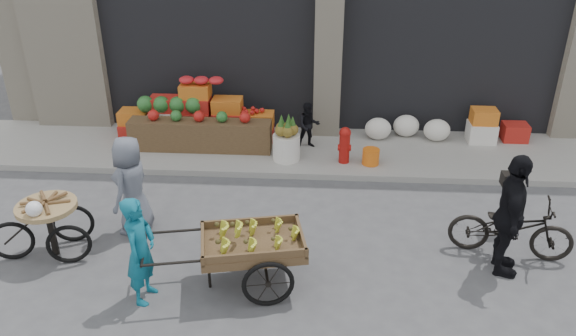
# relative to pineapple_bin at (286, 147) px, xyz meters

# --- Properties ---
(ground) EXTENTS (80.00, 80.00, 0.00)m
(ground) POSITION_rel_pineapple_bin_xyz_m (0.75, -3.60, -0.37)
(ground) COLOR #424244
(ground) RESTS_ON ground
(sidewalk) EXTENTS (18.00, 2.20, 0.12)m
(sidewalk) POSITION_rel_pineapple_bin_xyz_m (0.75, 0.50, -0.31)
(sidewalk) COLOR gray
(sidewalk) RESTS_ON ground
(fruit_display) EXTENTS (3.10, 1.12, 1.24)m
(fruit_display) POSITION_rel_pineapple_bin_xyz_m (-1.73, 0.78, 0.30)
(fruit_display) COLOR #AD1F18
(fruit_display) RESTS_ON sidewalk
(pineapple_bin) EXTENTS (0.52, 0.52, 0.50)m
(pineapple_bin) POSITION_rel_pineapple_bin_xyz_m (0.00, 0.00, 0.00)
(pineapple_bin) COLOR silver
(pineapple_bin) RESTS_ON sidewalk
(fire_hydrant) EXTENTS (0.22, 0.22, 0.71)m
(fire_hydrant) POSITION_rel_pineapple_bin_xyz_m (1.10, -0.05, 0.13)
(fire_hydrant) COLOR #A5140F
(fire_hydrant) RESTS_ON sidewalk
(orange_bucket) EXTENTS (0.32, 0.32, 0.30)m
(orange_bucket) POSITION_rel_pineapple_bin_xyz_m (1.60, -0.10, -0.10)
(orange_bucket) COLOR orange
(orange_bucket) RESTS_ON sidewalk
(right_bay_goods) EXTENTS (3.35, 0.60, 0.70)m
(right_bay_goods) POSITION_rel_pineapple_bin_xyz_m (3.36, 1.10, 0.04)
(right_bay_goods) COLOR silver
(right_bay_goods) RESTS_ON sidewalk
(seated_person) EXTENTS (0.51, 0.43, 0.93)m
(seated_person) POSITION_rel_pineapple_bin_xyz_m (0.40, 0.60, 0.21)
(seated_person) COLOR black
(seated_person) RESTS_ON sidewalk
(banana_cart) EXTENTS (2.41, 1.35, 0.95)m
(banana_cart) POSITION_rel_pineapple_bin_xyz_m (-0.25, -3.64, 0.32)
(banana_cart) COLOR brown
(banana_cart) RESTS_ON ground
(vendor_woman) EXTENTS (0.42, 0.58, 1.49)m
(vendor_woman) POSITION_rel_pineapple_bin_xyz_m (-1.57, -4.01, 0.37)
(vendor_woman) COLOR #0F6079
(vendor_woman) RESTS_ON ground
(tricycle_cart) EXTENTS (1.46, 1.05, 0.95)m
(tricycle_cart) POSITION_rel_pineapple_bin_xyz_m (-3.18, -3.14, 0.20)
(tricycle_cart) COLOR #9E7F51
(tricycle_cart) RESTS_ON ground
(vendor_grey) EXTENTS (0.66, 0.86, 1.58)m
(vendor_grey) POSITION_rel_pineapple_bin_xyz_m (-2.17, -2.44, 0.42)
(vendor_grey) COLOR slate
(vendor_grey) RESTS_ON ground
(bicycle) EXTENTS (1.80, 0.91, 0.90)m
(bicycle) POSITION_rel_pineapple_bin_xyz_m (3.41, -2.72, 0.08)
(bicycle) COLOR black
(bicycle) RESTS_ON ground
(cyclist) EXTENTS (0.62, 1.11, 1.78)m
(cyclist) POSITION_rel_pineapple_bin_xyz_m (3.21, -3.12, 0.52)
(cyclist) COLOR black
(cyclist) RESTS_ON ground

